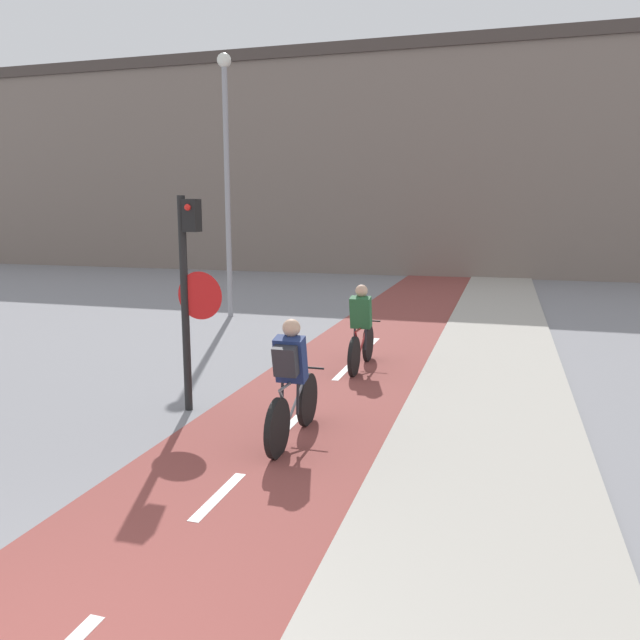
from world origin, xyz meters
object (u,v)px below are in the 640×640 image
(traffic_light_pole, at_px, (190,280))
(street_lamp_far, at_px, (227,159))
(cyclist_far, at_px, (361,332))
(cyclist_near, at_px, (292,385))

(traffic_light_pole, height_order, street_lamp_far, street_lamp_far)
(cyclist_far, bearing_deg, traffic_light_pole, -120.82)
(traffic_light_pole, xyz_separation_m, street_lamp_far, (-2.86, 7.52, 2.23))
(street_lamp_far, bearing_deg, cyclist_far, -44.38)
(street_lamp_far, distance_m, cyclist_near, 10.07)
(traffic_light_pole, bearing_deg, cyclist_near, -23.57)
(traffic_light_pole, distance_m, cyclist_far, 3.67)
(traffic_light_pole, height_order, cyclist_far, traffic_light_pole)
(cyclist_far, bearing_deg, street_lamp_far, 135.62)
(street_lamp_far, bearing_deg, cyclist_near, -60.89)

